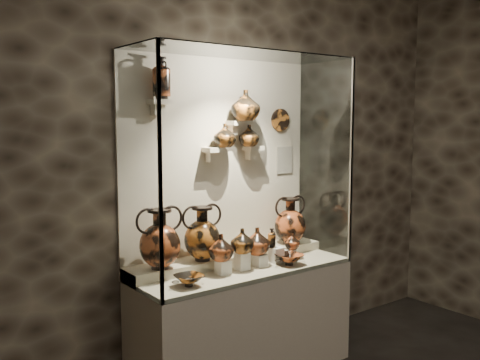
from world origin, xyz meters
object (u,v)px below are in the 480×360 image
lekythos_small (271,237)px  lekythos_tall (162,75)px  ovoid_vase_b (245,105)px  jug_b (242,241)px  kylix_right (289,258)px  jug_a (221,247)px  kylix_left (188,279)px  ovoid_vase_c (249,136)px  jug_c (257,241)px  amphora_left (160,239)px  ovoid_vase_a (225,135)px  jug_e (292,241)px  amphora_mid (202,233)px

lekythos_small → lekythos_tall: bearing=163.0°
ovoid_vase_b → jug_b: bearing=-118.0°
kylix_right → ovoid_vase_b: ovoid_vase_b is taller
jug_a → lekythos_small: size_ratio=1.14×
jug_a → kylix_left: bearing=-162.4°
ovoid_vase_c → ovoid_vase_b: bearing=-146.0°
jug_c → kylix_right: 0.28m
kylix_left → ovoid_vase_b: 1.40m
jug_b → lekythos_small: 0.30m
ovoid_vase_b → amphora_left: bearing=-162.3°
jug_a → ovoid_vase_a: size_ratio=1.06×
jug_a → jug_e: (0.68, 0.01, -0.05)m
amphora_mid → lekythos_tall: 1.16m
amphora_mid → lekythos_tall: size_ratio=1.23×
jug_b → kylix_left: jug_b is taller
jug_b → kylix_left: bearing=-163.6°
jug_c → ovoid_vase_c: size_ratio=1.20×
jug_c → ovoid_vase_a: (-0.13, 0.24, 0.79)m
lekythos_small → ovoid_vase_c: ovoid_vase_c is taller
lekythos_tall → lekythos_small: bearing=-24.2°
lekythos_small → kylix_left: 0.83m
amphora_left → kylix_right: (0.94, -0.28, -0.23)m
ovoid_vase_a → kylix_right: bearing=-50.0°
kylix_right → amphora_mid: bearing=129.6°
lekythos_small → ovoid_vase_b: 1.03m
amphora_mid → kylix_left: size_ratio=1.68×
jug_b → ovoid_vase_c: 0.84m
jug_e → kylix_right: 0.20m
lekythos_small → ovoid_vase_c: bearing=97.7°
kylix_left → lekythos_tall: size_ratio=0.73×
lekythos_small → kylix_left: lekythos_small is taller
jug_c → kylix_right: bearing=-30.7°
ovoid_vase_a → jug_e: bearing=-30.8°
amphora_left → jug_b: size_ratio=2.33×
jug_a → jug_b: 0.18m
jug_c → amphora_left: bearing=168.4°
jug_e → ovoid_vase_a: (-0.47, 0.25, 0.83)m
amphora_mid → lekythos_tall: lekythos_tall is taller
amphora_mid → jug_c: (0.38, -0.16, -0.08)m
jug_e → lekythos_tall: (-0.99, 0.26, 1.26)m
kylix_left → amphora_mid: bearing=28.0°
amphora_left → amphora_mid: (0.35, 0.01, -0.01)m
lekythos_tall → kylix_right: bearing=-30.3°
jug_c → jug_e: size_ratio=1.57×
lekythos_tall → ovoid_vase_a: lekythos_tall is taller
lekythos_tall → amphora_left: bearing=-138.6°
jug_e → kylix_left: size_ratio=0.54×
amphora_left → ovoid_vase_a: 0.93m
amphora_left → lekythos_small: (0.87, -0.16, -0.08)m
ovoid_vase_c → jug_c: bearing=-108.4°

